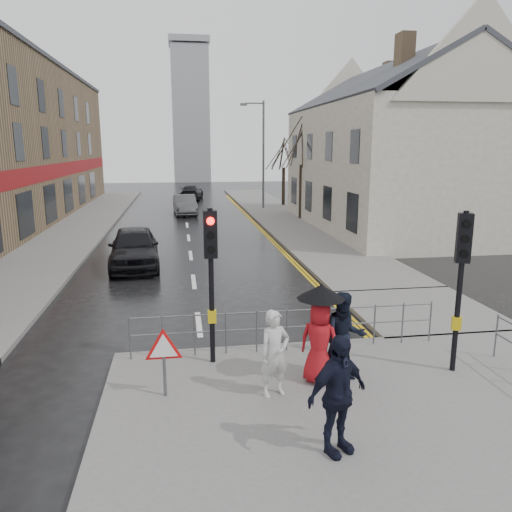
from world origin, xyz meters
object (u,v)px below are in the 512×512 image
object	(u,v)px
pedestrian_d	(337,395)
car_mid	(185,205)
car_parked	(134,247)
pedestrian_b	(344,337)
pedestrian_a	(275,353)
pedestrian_with_umbrella	(320,329)

from	to	relation	value
pedestrian_d	car_mid	size ratio (longest dim) A/B	0.45
car_parked	pedestrian_d	bearing A→B (deg)	-76.76
pedestrian_b	pedestrian_d	size ratio (longest dim) A/B	0.96
pedestrian_b	car_mid	xyz separation A→B (m)	(-2.80, 27.14, -0.36)
pedestrian_a	pedestrian_with_umbrella	distance (m)	1.09
pedestrian_with_umbrella	pedestrian_d	distance (m)	2.38
pedestrian_a	pedestrian_with_umbrella	world-z (taller)	pedestrian_with_umbrella
car_parked	pedestrian_with_umbrella	bearing A→B (deg)	-71.76
car_parked	car_mid	size ratio (longest dim) A/B	1.12
pedestrian_with_umbrella	pedestrian_d	bearing A→B (deg)	-99.45
pedestrian_a	pedestrian_with_umbrella	size ratio (longest dim) A/B	0.83
pedestrian_d	car_parked	xyz separation A→B (m)	(-4.15, 13.58, -0.28)
pedestrian_with_umbrella	car_parked	distance (m)	12.13
pedestrian_with_umbrella	car_parked	world-z (taller)	pedestrian_with_umbrella
pedestrian_b	car_mid	bearing A→B (deg)	100.80
pedestrian_b	car_parked	bearing A→B (deg)	119.14
pedestrian_with_umbrella	car_parked	bearing A→B (deg)	111.97
pedestrian_a	pedestrian_b	world-z (taller)	pedestrian_b
car_parked	car_mid	xyz separation A→B (m)	(2.25, 15.91, -0.11)
pedestrian_with_umbrella	pedestrian_d	size ratio (longest dim) A/B	1.06
car_parked	car_mid	distance (m)	16.07
pedestrian_a	pedestrian_d	size ratio (longest dim) A/B	0.88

